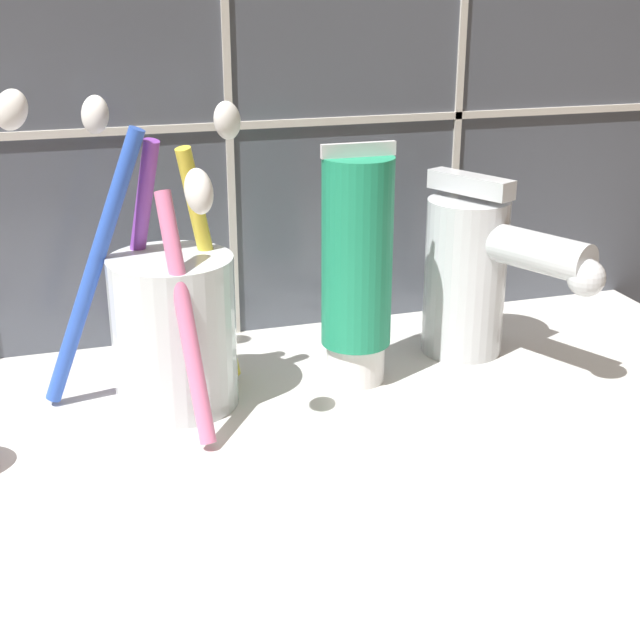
% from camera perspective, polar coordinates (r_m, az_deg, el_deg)
% --- Properties ---
extents(sink_counter, '(0.65, 0.38, 0.02)m').
position_cam_1_polar(sink_counter, '(0.47, -2.54, -10.05)').
color(sink_counter, silver).
rests_on(sink_counter, ground).
extents(tile_wall_backsplash, '(0.75, 0.02, 0.43)m').
position_cam_1_polar(tile_wall_backsplash, '(0.59, -7.81, 17.22)').
color(tile_wall_backsplash, '#4C515B').
rests_on(tile_wall_backsplash, ground).
extents(toothbrush_cup, '(0.14, 0.13, 0.18)m').
position_cam_1_polar(toothbrush_cup, '(0.51, -9.52, -0.01)').
color(toothbrush_cup, silver).
rests_on(toothbrush_cup, sink_counter).
extents(toothpaste_tube, '(0.04, 0.04, 0.15)m').
position_cam_1_polar(toothpaste_tube, '(0.53, 2.37, 3.37)').
color(toothpaste_tube, white).
rests_on(toothpaste_tube, sink_counter).
extents(sink_faucet, '(0.08, 0.12, 0.12)m').
position_cam_1_polar(sink_faucet, '(0.58, 9.96, 3.12)').
color(sink_faucet, silver).
rests_on(sink_faucet, sink_counter).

